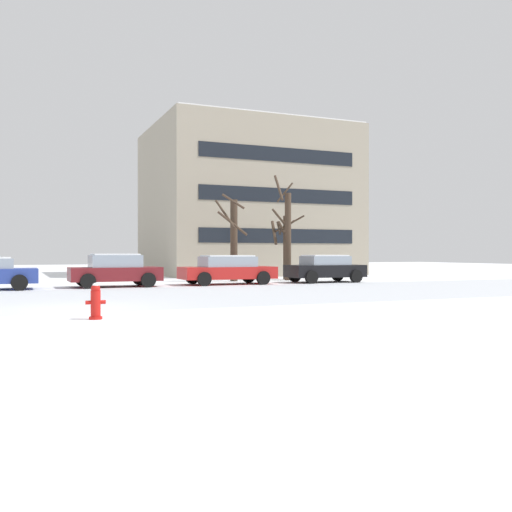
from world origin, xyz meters
TOP-DOWN VIEW (x-y plane):
  - ground_plane at (0.00, 0.00)m, footprint 120.00×120.00m
  - road_surface at (0.00, 3.79)m, footprint 80.00×9.59m
  - fire_hydrant at (0.29, -2.41)m, footprint 0.44×0.30m
  - parked_car_maroon at (2.74, 9.88)m, footprint 3.89×2.09m
  - parked_car_red at (7.97, 9.81)m, footprint 4.47×2.05m
  - parked_car_black at (13.20, 9.69)m, footprint 3.91×2.00m
  - tree_far_mid at (12.69, 13.28)m, footprint 1.17×1.79m
  - tree_far_left at (9.29, 12.49)m, footprint 1.46×1.46m
  - tree_far_right at (12.42, 12.44)m, footprint 1.85×1.78m
  - building_far_right at (14.06, 22.47)m, footprint 13.30×11.24m

SIDE VIEW (x-z plane):
  - ground_plane at x=0.00m, z-range 0.00..0.00m
  - road_surface at x=0.00m, z-range 0.00..0.00m
  - fire_hydrant at x=0.29m, z-range 0.00..0.82m
  - parked_car_red at x=7.97m, z-range 0.02..1.40m
  - parked_car_black at x=13.20m, z-range 0.02..1.41m
  - parked_car_maroon at x=2.74m, z-range 0.01..1.47m
  - tree_far_mid at x=12.69m, z-range -0.01..3.97m
  - tree_far_left at x=9.29m, z-range 0.01..4.58m
  - tree_far_right at x=12.42m, z-range -0.30..5.47m
  - building_far_right at x=14.06m, z-range 0.00..10.33m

